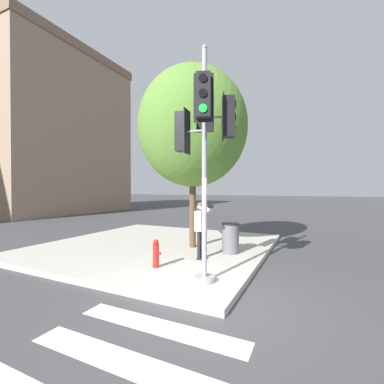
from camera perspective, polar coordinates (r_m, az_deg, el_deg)
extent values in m
plane|color=#424244|center=(5.57, 3.62, -23.19)|extent=(160.00, 160.00, 0.00)
cube|color=#BCB7AD|center=(10.07, -7.81, -11.78)|extent=(8.00, 8.00, 0.15)
cube|color=silver|center=(4.76, -7.23, -27.56)|extent=(0.45, 3.00, 0.01)
cube|color=silver|center=(4.12, -15.41, -32.44)|extent=(0.45, 3.00, 0.01)
cylinder|color=#939399|center=(6.14, 2.76, -18.72)|extent=(0.48, 0.48, 0.12)
cylinder|color=#939399|center=(5.82, 2.77, 6.35)|extent=(0.12, 0.12, 5.11)
sphere|color=#939399|center=(6.60, 2.79, 29.39)|extent=(0.13, 0.13, 0.13)
cylinder|color=#939399|center=(6.01, 0.48, 13.37)|extent=(0.09, 0.37, 0.05)
cube|color=black|center=(6.11, -2.32, 13.16)|extent=(0.33, 0.27, 0.90)
cube|color=black|center=(6.07, -1.12, 13.25)|extent=(0.42, 0.07, 1.02)
cylinder|color=black|center=(6.23, -3.52, 15.75)|extent=(0.17, 0.05, 0.17)
cylinder|color=black|center=(6.16, -3.52, 13.06)|extent=(0.17, 0.05, 0.17)
cylinder|color=green|center=(6.10, -3.52, 10.30)|extent=(0.17, 0.05, 0.17)
cylinder|color=#939399|center=(6.01, 5.20, 16.19)|extent=(0.19, 0.36, 0.05)
cube|color=black|center=(6.03, 8.22, 16.13)|extent=(0.37, 0.34, 0.90)
cube|color=black|center=(6.02, 6.92, 16.16)|extent=(0.40, 0.18, 1.02)
cylinder|color=black|center=(6.13, 9.55, 18.80)|extent=(0.17, 0.09, 0.17)
cylinder|color=black|center=(6.05, 9.54, 16.09)|extent=(0.17, 0.09, 0.17)
cylinder|color=green|center=(5.98, 9.54, 13.32)|extent=(0.17, 0.09, 0.17)
cylinder|color=#939399|center=(5.87, 2.67, 19.63)|extent=(0.37, 0.18, 0.05)
cube|color=black|center=(5.58, 2.53, 20.64)|extent=(0.33, 0.36, 0.90)
cube|color=black|center=(5.70, 2.59, 20.19)|extent=(0.17, 0.40, 1.02)
cylinder|color=black|center=(5.56, 2.46, 24.02)|extent=(0.09, 0.17, 0.17)
cylinder|color=black|center=(5.45, 2.46, 21.13)|extent=(0.09, 0.17, 0.17)
cylinder|color=green|center=(5.35, 2.45, 18.11)|extent=(0.09, 0.17, 0.17)
cylinder|color=#939399|center=(6.32, 2.87, 17.96)|extent=(0.37, 0.18, 0.05)
cube|color=black|center=(6.61, 2.96, 17.17)|extent=(0.33, 0.37, 0.90)
cube|color=black|center=(6.49, 2.92, 17.50)|extent=(0.17, 0.40, 1.02)
cylinder|color=black|center=(6.83, 3.00, 19.27)|extent=(0.09, 0.17, 0.17)
cylinder|color=black|center=(6.74, 3.00, 16.85)|extent=(0.09, 0.17, 0.17)
cylinder|color=green|center=(6.66, 3.00, 14.37)|extent=(0.09, 0.17, 0.17)
cube|color=black|center=(7.84, 1.98, -14.67)|extent=(0.09, 0.24, 0.05)
cube|color=black|center=(8.02, 2.56, -14.32)|extent=(0.09, 0.24, 0.05)
cylinder|color=black|center=(7.76, 1.56, -11.78)|extent=(0.11, 0.11, 0.85)
cylinder|color=black|center=(7.94, 2.16, -11.49)|extent=(0.11, 0.11, 0.85)
cube|color=beige|center=(7.73, 1.87, -6.39)|extent=(0.40, 0.22, 0.60)
sphere|color=brown|center=(7.69, 1.87, -2.99)|extent=(0.20, 0.20, 0.20)
cube|color=black|center=(7.57, 4.02, -3.20)|extent=(0.12, 0.10, 0.09)
cylinder|color=black|center=(7.55, 4.52, -3.21)|extent=(0.06, 0.08, 0.06)
cylinder|color=beige|center=(7.52, 2.44, -3.76)|extent=(0.23, 0.35, 0.22)
cylinder|color=beige|center=(7.76, 3.21, -3.62)|extent=(0.23, 0.35, 0.22)
cylinder|color=brown|center=(9.25, 0.14, -3.16)|extent=(0.23, 0.23, 2.96)
ellipsoid|color=#568433|center=(9.49, 0.14, 14.22)|extent=(3.89, 3.89, 4.28)
cylinder|color=red|center=(7.13, -8.04, -13.83)|extent=(0.17, 0.17, 0.63)
sphere|color=red|center=(7.05, -8.04, -10.97)|extent=(0.15, 0.15, 0.15)
cylinder|color=red|center=(7.06, -7.25, -13.41)|extent=(0.07, 0.06, 0.07)
cylinder|color=#5B5B60|center=(8.62, 8.53, -10.22)|extent=(0.55, 0.55, 0.94)
cylinder|color=black|center=(8.54, 8.54, -6.99)|extent=(0.58, 0.58, 0.04)
cube|color=gray|center=(30.15, -30.53, 10.01)|extent=(12.57, 12.26, 14.33)
cube|color=#7A604C|center=(32.26, -30.63, 23.39)|extent=(12.77, 12.46, 0.80)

